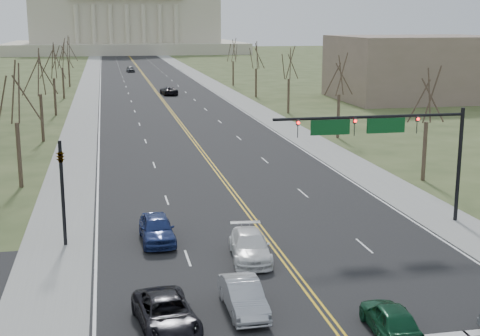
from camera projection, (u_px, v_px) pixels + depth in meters
name	position (u px, v px, depth m)	size (l,w,h in m)	color
ground	(341.00, 334.00, 27.03)	(600.00, 600.00, 0.00)	#394723
road	(151.00, 84.00, 132.29)	(20.00, 380.00, 0.01)	black
cross_road	(299.00, 279.00, 32.77)	(120.00, 14.00, 0.01)	black
sidewalk_left	(89.00, 85.00, 129.97)	(4.00, 380.00, 0.03)	gray
sidewalk_right	(211.00, 83.00, 134.61)	(4.00, 380.00, 0.03)	gray
center_line	(151.00, 84.00, 132.29)	(0.42, 380.00, 0.01)	gold
edge_line_left	(100.00, 85.00, 130.40)	(0.15, 380.00, 0.01)	silver
edge_line_right	(200.00, 83.00, 134.19)	(0.15, 380.00, 0.01)	silver
stop_bar	(466.00, 334.00, 27.04)	(9.50, 0.50, 0.01)	silver
capitol	(125.00, 16.00, 263.11)	(90.00, 60.00, 50.00)	#BCB29C
signal_mast	(385.00, 134.00, 40.14)	(12.12, 0.44, 7.20)	black
signal_left	(62.00, 181.00, 36.92)	(0.32, 0.36, 6.00)	black
tree_r_0	(428.00, 98.00, 51.58)	(3.74, 3.74, 8.50)	#392E21
tree_l_0	(15.00, 96.00, 49.33)	(3.96, 3.96, 9.00)	#392E21
tree_r_1	(340.00, 77.00, 70.72)	(3.74, 3.74, 8.50)	#392E21
tree_l_1	(39.00, 75.00, 68.46)	(3.96, 3.96, 9.00)	#392E21
tree_r_2	(289.00, 65.00, 89.86)	(3.74, 3.74, 8.50)	#392E21
tree_l_2	(53.00, 63.00, 87.60)	(3.96, 3.96, 9.00)	#392E21
tree_r_3	(256.00, 57.00, 108.99)	(3.74, 3.74, 8.50)	#392E21
tree_l_3	(62.00, 55.00, 106.74)	(3.96, 3.96, 9.00)	#392E21
tree_r_4	(233.00, 52.00, 128.13)	(3.74, 3.74, 8.50)	#392E21
tree_l_4	(68.00, 50.00, 125.88)	(3.96, 3.96, 9.00)	#392E21
bldg_right_mass	(417.00, 68.00, 106.41)	(25.00, 20.00, 10.00)	#725F51
car_nb_inner_lead	(391.00, 319.00, 26.82)	(1.62, 4.03, 1.37)	#0E3E24
car_sb_inner_lead	(243.00, 297.00, 28.93)	(1.49, 4.27, 1.41)	#A2A4AA
car_sb_outer_lead	(166.00, 314.00, 27.32)	(2.24, 4.85, 1.35)	black
car_sb_inner_second	(250.00, 246.00, 35.38)	(1.99, 4.89, 1.42)	white
car_sb_outer_second	(157.00, 229.00, 38.10)	(1.86, 4.62, 1.57)	navy
car_far_nb	(169.00, 91.00, 113.50)	(2.37, 5.14, 1.43)	black
car_far_sb	(130.00, 69.00, 163.20)	(1.69, 4.20, 1.43)	#424449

